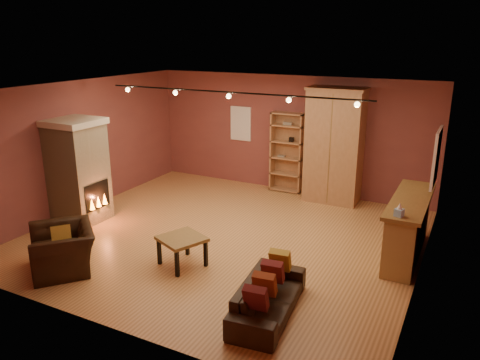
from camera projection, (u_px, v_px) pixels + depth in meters
The scene contains 16 objects.
floor at pixel (225, 236), 8.97m from camera, with size 7.00×7.00×0.00m, color #AE723D.
ceiling at pixel (223, 89), 8.14m from camera, with size 7.00×7.00×0.00m, color #57341B.
back_wall at pixel (289, 134), 11.31m from camera, with size 7.00×0.02×2.80m, color brown.
left_wall at pixel (82, 146), 10.07m from camera, with size 0.02×6.50×2.80m, color brown.
right_wall at pixel (427, 195), 7.03m from camera, with size 0.02×6.50×2.80m, color brown.
fireplace at pixel (79, 171), 9.46m from camera, with size 1.01×0.98×2.12m.
back_window at pixel (241, 124), 11.82m from camera, with size 0.56×0.04×0.86m, color white.
bookcase at pixel (288, 152), 11.34m from camera, with size 0.79×0.31×1.94m.
armoire at pixel (334, 146), 10.53m from camera, with size 1.28×0.73×2.61m.
bar_counter at pixel (408, 227), 8.04m from camera, with size 0.59×2.21×1.06m.
tissue_box at pixel (399, 211), 7.09m from camera, with size 0.16×0.16×0.22m.
right_window at pixel (436, 157), 8.16m from camera, with size 0.05×0.90×1.00m, color white.
loveseat at pixel (269, 291), 6.40m from camera, with size 0.68×1.74×0.73m.
armchair at pixel (62, 242), 7.58m from camera, with size 1.30×1.26×0.96m.
coffee_table at pixel (182, 241), 7.73m from camera, with size 0.88×0.88×0.51m.
track_rail at pixel (229, 94), 8.34m from camera, with size 5.20×0.09×0.13m.
Camera 1 is at (4.01, -7.20, 3.70)m, focal length 35.00 mm.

